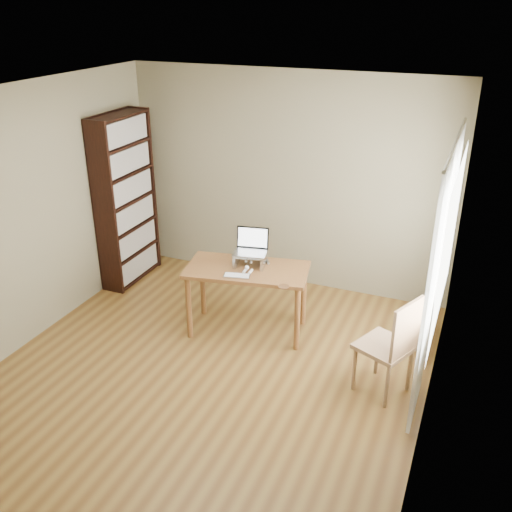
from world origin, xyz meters
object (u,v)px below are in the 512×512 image
(laptop, at_px, (252,246))
(cat, at_px, (255,259))
(keyboard, at_px, (237,276))
(chair, at_px, (394,342))
(desk, at_px, (247,278))
(bookshelf, at_px, (126,200))

(laptop, distance_m, cat, 0.14)
(keyboard, bearing_deg, chair, -22.51)
(desk, xyz_separation_m, chair, (1.62, -0.47, -0.10))
(keyboard, distance_m, chair, 1.67)
(cat, bearing_deg, chair, -23.27)
(cat, bearing_deg, keyboard, -102.87)
(keyboard, bearing_deg, laptop, 73.46)
(keyboard, xyz_separation_m, chair, (1.64, -0.25, -0.22))
(laptop, distance_m, chair, 1.78)
(keyboard, bearing_deg, bookshelf, 142.10)
(bookshelf, distance_m, desk, 2.02)
(cat, bearing_deg, desk, -112.74)
(bookshelf, height_order, laptop, bookshelf)
(laptop, xyz_separation_m, keyboard, (-0.02, -0.36, -0.18))
(bookshelf, relative_size, laptop, 5.56)
(bookshelf, xyz_separation_m, keyboard, (1.86, -0.84, -0.29))
(keyboard, xyz_separation_m, cat, (0.06, 0.33, 0.05))
(bookshelf, distance_m, chair, 3.70)
(desk, xyz_separation_m, laptop, (0.00, 0.14, 0.30))
(keyboard, relative_size, chair, 0.29)
(laptop, height_order, cat, laptop)
(desk, bearing_deg, cat, 59.38)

